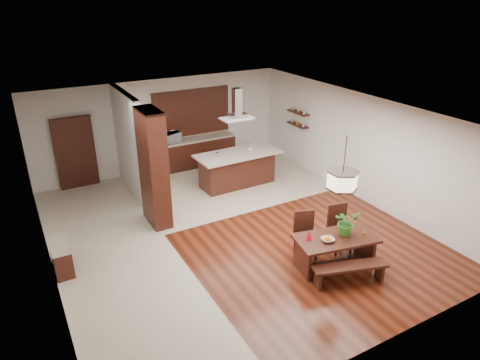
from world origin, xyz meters
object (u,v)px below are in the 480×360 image
dining_bench (349,274)px  island_cup (250,150)px  fruit_bowl (328,240)px  microwave (171,137)px  hallway_console (61,258)px  dining_chair_right (341,229)px  pendant_lantern (344,168)px  dining_table (335,245)px  range_hood (237,104)px  kitchen_island (237,168)px  foliage_plant (346,222)px  dining_chair_left (306,236)px

dining_bench → island_cup: 5.26m
fruit_bowl → microwave: size_ratio=0.45×
hallway_console → dining_chair_right: dining_chair_right is taller
pendant_lantern → island_cup: pendant_lantern is taller
dining_bench → island_cup: (0.73, 5.14, 0.86)m
dining_table → range_hood: bearing=87.3°
dining_bench → dining_chair_right: size_ratio=1.42×
pendant_lantern → kitchen_island: (0.22, 4.62, -1.72)m
dining_chair_right → fruit_bowl: dining_chair_right is taller
dining_chair_right → range_hood: bearing=105.3°
fruit_bowl → microwave: (-0.80, 6.66, 0.37)m
dining_table → foliage_plant: bearing=3.6°
island_cup → dining_bench: bearing=-98.1°
fruit_bowl → dining_chair_left: bearing=95.7°
hallway_console → foliage_plant: 5.92m
pendant_lantern → hallway_console: bearing=152.5°
hallway_console → pendant_lantern: bearing=-27.5°
pendant_lantern → foliage_plant: 1.29m
microwave → dining_chair_right: bearing=-99.0°
dining_bench → dining_chair_left: dining_chair_left is taller
hallway_console → fruit_bowl: 5.48m
dining_table → island_cup: 4.62m
dining_bench → fruit_bowl: bearing=102.8°
island_cup → dining_table: bearing=-97.7°
dining_table → fruit_bowl: (-0.25, -0.03, 0.22)m
pendant_lantern → microwave: bearing=99.0°
dining_chair_left → microwave: size_ratio=1.80×
kitchen_island → island_cup: (0.40, -0.08, 0.54)m
dining_table → dining_chair_right: 0.67m
pendant_lantern → kitchen_island: pendant_lantern is taller
island_cup → microwave: size_ratio=0.20×
fruit_bowl → range_hood: range_hood is taller
foliage_plant → dining_chair_right: bearing=56.4°
dining_chair_left → island_cup: 4.10m
hallway_console → dining_bench: 5.87m
dining_table → kitchen_island: kitchen_island is taller
pendant_lantern → dining_table: bearing=0.0°
range_hood → island_cup: size_ratio=7.85×
dining_table → pendant_lantern: bearing=180.0°
foliage_plant → dining_chair_left: bearing=134.2°
dining_chair_left → foliage_plant: size_ratio=1.87×
pendant_lantern → dining_chair_left: bearing=117.9°
island_cup → foliage_plant: bearing=-94.7°
dining_table → dining_chair_left: bearing=117.9°
dining_chair_right → kitchen_island: 4.21m
range_hood → dining_bench: bearing=-93.7°
dining_chair_right → range_hood: range_hood is taller
pendant_lantern → range_hood: bearing=87.3°
dining_table → microwave: size_ratio=3.20×
hallway_console → dining_table: bearing=-27.5°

